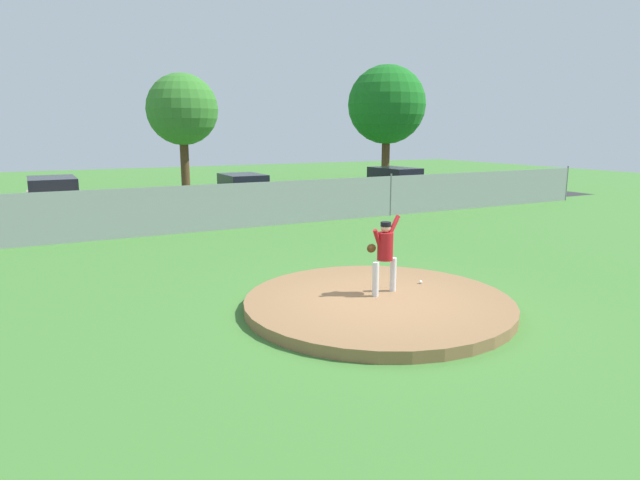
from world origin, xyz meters
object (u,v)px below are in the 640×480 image
(parked_car_champagne, at_px, (54,201))
(parked_car_navy, at_px, (394,184))
(pitcher_youth, at_px, (385,250))
(parked_car_teal, at_px, (243,193))
(baseball, at_px, (421,282))

(parked_car_champagne, relative_size, parked_car_navy, 0.98)
(pitcher_youth, bearing_deg, parked_car_teal, 81.51)
(pitcher_youth, bearing_deg, parked_car_champagne, 111.41)
(pitcher_youth, xyz_separation_m, parked_car_teal, (2.16, 14.46, -0.37))
(pitcher_youth, xyz_separation_m, parked_car_navy, (10.27, 14.08, -0.34))
(parked_car_champagne, height_order, parked_car_navy, parked_car_champagne)
(pitcher_youth, distance_m, parked_car_navy, 17.43)
(parked_car_teal, bearing_deg, baseball, -94.10)
(parked_car_teal, bearing_deg, parked_car_navy, -2.62)
(baseball, bearing_deg, parked_car_teal, 85.90)
(parked_car_navy, relative_size, parked_car_teal, 1.16)
(parked_car_champagne, height_order, parked_car_teal, parked_car_champagne)
(baseball, xyz_separation_m, parked_car_teal, (1.02, 14.22, 0.51))
(parked_car_champagne, distance_m, parked_car_navy, 15.87)
(pitcher_youth, height_order, parked_car_navy, pitcher_youth)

